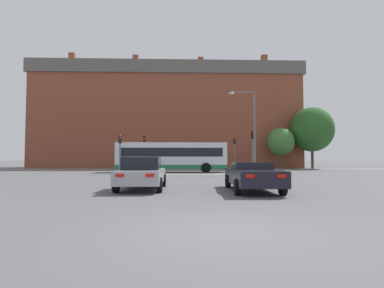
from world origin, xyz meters
name	(u,v)px	position (x,y,z in m)	size (l,w,h in m)	color
ground_plane	(220,231)	(0.00, 0.00, 0.00)	(400.00, 400.00, 0.00)	#545456
stop_line_strip	(190,174)	(0.00, 20.98, 0.00)	(9.47, 0.30, 0.01)	silver
far_pavement	(188,169)	(0.00, 34.26, 0.01)	(70.52, 2.50, 0.01)	gray
brick_civic_building	(168,118)	(-2.95, 42.48, 8.01)	(41.03, 10.91, 18.09)	brown
car_saloon_left	(142,173)	(-2.58, 8.05, 0.75)	(2.04, 4.37, 1.49)	#9E9EA3
car_roadster_right	(252,176)	(2.35, 7.19, 0.67)	(2.07, 4.82, 1.26)	black
bus_crossing_lead	(172,156)	(-1.83, 25.59, 1.65)	(11.39, 2.65, 3.07)	silver
traffic_light_far_left	(144,147)	(-5.71, 33.46, 2.96)	(0.26, 0.31, 4.42)	slate
traffic_light_far_right	(235,148)	(6.20, 33.37, 2.77)	(0.26, 0.31, 4.11)	slate
traffic_light_near_left	(120,147)	(-6.38, 21.41, 2.45)	(0.26, 0.31, 3.60)	slate
traffic_light_near_right	(253,145)	(5.84, 21.70, 2.73)	(0.26, 0.31, 4.05)	slate
street_lamp_junction	(250,123)	(5.48, 21.09, 4.68)	(2.42, 0.36, 7.66)	slate
pedestrian_waiting	(222,161)	(4.57, 33.41, 1.09)	(0.40, 0.26, 1.83)	black
pedestrian_walking_east	(200,161)	(1.74, 34.86, 1.04)	(0.45, 0.36, 1.76)	brown
tree_by_building	(312,129)	(17.57, 35.50, 5.53)	(5.97, 5.97, 8.67)	#4C3823
tree_kerbside	(281,142)	(12.97, 35.16, 3.74)	(3.74, 3.74, 5.72)	#4C3823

